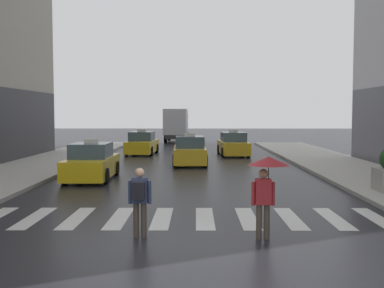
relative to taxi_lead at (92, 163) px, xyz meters
The scene contains 9 objects.
ground_plane 11.54m from the taxi_lead, 68.19° to the right, with size 160.00×160.00×0.00m, color black.
crosswalk_markings 8.84m from the taxi_lead, 60.92° to the right, with size 11.30×2.80×0.01m.
taxi_lead is the anchor object (origin of this frame).
taxi_second 7.53m from the taxi_lead, 55.31° to the left, with size 2.02×4.58×1.80m.
taxi_third 13.92m from the taxi_lead, 58.63° to the left, with size 2.10×4.62×1.80m.
taxi_fourth 12.85m from the taxi_lead, 86.55° to the left, with size 2.13×4.63×1.80m.
box_truck 27.52m from the taxi_lead, 84.47° to the left, with size 2.39×7.58×3.35m.
pedestrian_with_umbrella 11.71m from the taxi_lead, 57.55° to the right, with size 0.96×0.96×1.94m.
pedestrian_with_backpack 10.26m from the taxi_lead, 71.24° to the right, with size 0.55×0.43×1.65m.
Camera 1 is at (0.34, -9.94, 2.94)m, focal length 43.75 mm.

